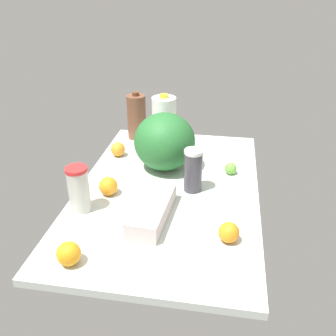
{
  "coord_description": "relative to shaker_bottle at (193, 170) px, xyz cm",
  "views": [
    {
      "loc": [
        -134.71,
        -22.41,
        86.7
      ],
      "look_at": [
        0.0,
        0.0,
        13.0
      ],
      "focal_mm": 40.0,
      "sensor_mm": 36.0,
      "label": 1
    }
  ],
  "objects": [
    {
      "name": "lime_by_jug",
      "position": [
        16.72,
        -15.62,
        -6.64
      ],
      "size": [
        5.45,
        5.45,
        5.45
      ],
      "primitive_type": "sphere",
      "color": "#68AD3D",
      "rests_on": "countertop"
    },
    {
      "name": "shaker_bottle",
      "position": [
        0.0,
        0.0,
        0.0
      ],
      "size": [
        7.8,
        7.8,
        18.65
      ],
      "color": "#3B3941",
      "rests_on": "countertop"
    },
    {
      "name": "milk_jug",
      "position": [
        48.9,
        20.8,
        2.73
      ],
      "size": [
        12.83,
        12.83,
        25.75
      ],
      "color": "white",
      "rests_on": "countertop"
    },
    {
      "name": "tumbler_cup",
      "position": [
        -21.82,
        41.29,
        -0.07
      ],
      "size": [
        8.31,
        8.31,
        18.51
      ],
      "color": "beige",
      "rests_on": "countertop"
    },
    {
      "name": "watermelon",
      "position": [
        18.07,
        15.12,
        3.84
      ],
      "size": [
        28.06,
        28.06,
        26.41
      ],
      "primitive_type": "ellipsoid",
      "color": "#25672E",
      "rests_on": "countertop"
    },
    {
      "name": "countertop",
      "position": [
        -0.87,
        10.38,
        -10.86
      ],
      "size": [
        120.0,
        76.0,
        3.0
      ],
      "primitive_type": "cube",
      "color": "silver",
      "rests_on": "ground"
    },
    {
      "name": "orange_beside_bowl",
      "position": [
        -9.3,
        34.01,
        -5.48
      ],
      "size": [
        7.76,
        7.76,
        7.76
      ],
      "primitive_type": "sphere",
      "color": "orange",
      "rests_on": "countertop"
    },
    {
      "name": "orange_far_back",
      "position": [
        -31.59,
        -15.82,
        -5.73
      ],
      "size": [
        7.27,
        7.27,
        7.27
      ],
      "primitive_type": "sphere",
      "color": "orange",
      "rests_on": "countertop"
    },
    {
      "name": "orange_loose",
      "position": [
        -51.1,
        33.8,
        -5.45
      ],
      "size": [
        7.83,
        7.83,
        7.83
      ],
      "primitive_type": "sphere",
      "color": "orange",
      "rests_on": "countertop"
    },
    {
      "name": "egg_carton",
      "position": [
        -22.62,
        12.78,
        -5.86
      ],
      "size": [
        31.92,
        13.94,
        7.0
      ],
      "primitive_type": "cube",
      "rotation": [
        0.0,
        0.0,
        -0.07
      ],
      "color": "beige",
      "rests_on": "countertop"
    },
    {
      "name": "orange_near_front",
      "position": [
        26.23,
        40.19,
        -5.81
      ],
      "size": [
        7.1,
        7.1,
        7.1
      ],
      "primitive_type": "sphere",
      "color": "orange",
      "rests_on": "countertop"
    },
    {
      "name": "chocolate_milk_jug",
      "position": [
        50.35,
        36.18,
        2.68
      ],
      "size": [
        10.1,
        10.1,
        25.65
      ],
      "color": "brown",
      "rests_on": "countertop"
    }
  ]
}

